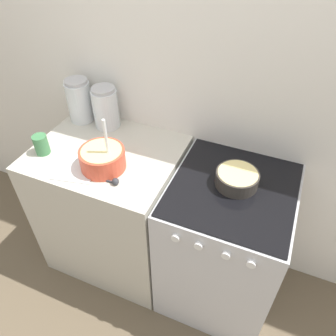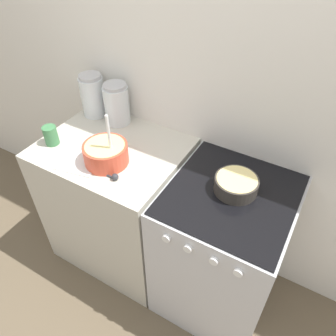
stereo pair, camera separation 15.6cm
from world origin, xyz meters
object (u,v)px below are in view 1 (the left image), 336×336
stove (223,244)px  storage_jar_middle (106,110)px  mixing_bowl (102,158)px  storage_jar_left (80,103)px  tin_can (41,145)px  baking_pan (237,178)px

stove → storage_jar_middle: size_ratio=3.66×
stove → mixing_bowl: mixing_bowl is taller
storage_jar_left → tin_can: storage_jar_left is taller
baking_pan → storage_jar_middle: 0.88m
baking_pan → storage_jar_left: bearing=168.8°
storage_jar_middle → storage_jar_left: bearing=180.0°
tin_can → mixing_bowl: bearing=3.8°
stove → tin_can: bearing=-172.4°
stove → baking_pan: bearing=81.8°
stove → storage_jar_left: storage_jar_left is taller
storage_jar_left → storage_jar_middle: (0.18, -0.00, -0.01)m
baking_pan → tin_can: tin_can is taller
storage_jar_left → stove: bearing=-12.7°
storage_jar_left → tin_can: 0.38m
storage_jar_middle → tin_can: 0.42m
mixing_bowl → baking_pan: mixing_bowl is taller
stove → mixing_bowl: (-0.67, -0.11, 0.53)m
storage_jar_left → tin_can: bearing=-91.4°
stove → storage_jar_middle: bearing=164.7°
storage_jar_left → tin_can: (-0.01, -0.37, -0.06)m
mixing_bowl → storage_jar_left: size_ratio=1.13×
storage_jar_left → storage_jar_middle: 0.18m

